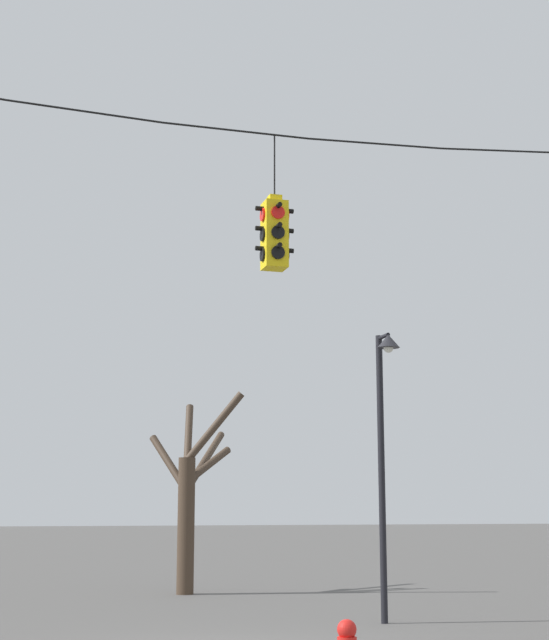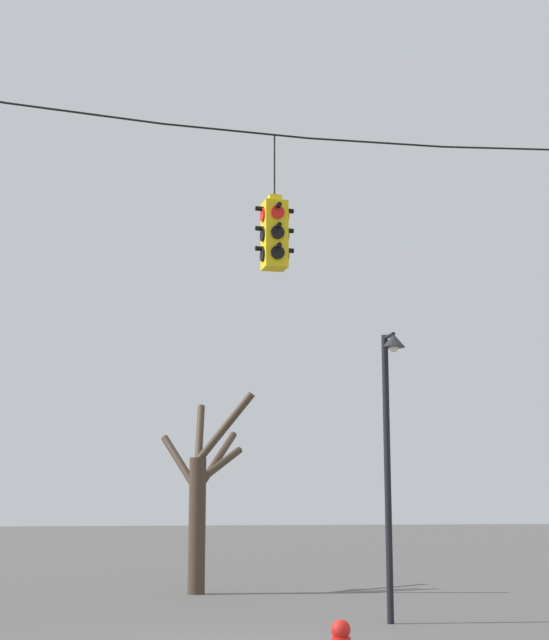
% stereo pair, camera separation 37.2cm
% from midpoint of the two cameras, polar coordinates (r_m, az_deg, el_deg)
% --- Properties ---
extents(span_wire, '(15.56, 0.03, 0.51)m').
position_cam_midpoint_polar(span_wire, '(14.91, -2.90, 11.51)').
color(span_wire, black).
extents(traffic_light_near_left_pole, '(0.58, 0.58, 2.07)m').
position_cam_midpoint_polar(traffic_light_near_left_pole, '(14.49, -0.74, 5.03)').
color(traffic_light_near_left_pole, yellow).
extents(street_lamp, '(0.40, 0.70, 5.08)m').
position_cam_midpoint_polar(street_lamp, '(17.68, 5.80, -6.00)').
color(street_lamp, black).
rests_on(street_lamp, ground_plane).
extents(bare_tree, '(2.22, 2.98, 4.73)m').
position_cam_midpoint_polar(bare_tree, '(23.89, -5.33, -10.08)').
color(bare_tree, '#423326').
rests_on(bare_tree, ground_plane).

